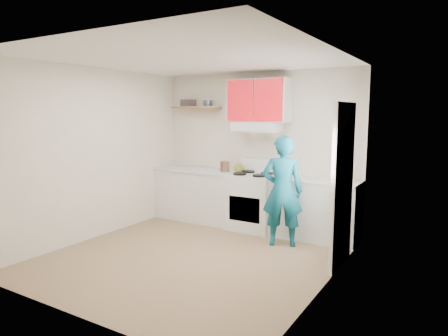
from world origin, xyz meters
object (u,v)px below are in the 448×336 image
Objects in this scene: stove at (253,202)px; kettle at (239,168)px; tin at (208,103)px; person at (282,191)px; crock at (225,167)px.

stove is 0.63m from kettle.
tin is at bearing 169.45° from kettle.
person is (0.73, -0.52, 0.34)m from stove.
tin is at bearing 169.28° from stove.
kettle is (0.69, -0.11, -1.10)m from tin.
person is at bearing -22.33° from tin.
stove is 0.78m from crock.
crock is 1.42m from person.
tin is (-1.01, 0.19, 1.63)m from stove.
crock is at bearing -167.35° from kettle.
person is (1.05, -0.61, -0.19)m from kettle.
crock reaches higher than kettle.
crock is (-0.56, 0.02, 0.54)m from stove.
stove is at bearing -15.82° from kettle.
crock is at bearing 177.92° from stove.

